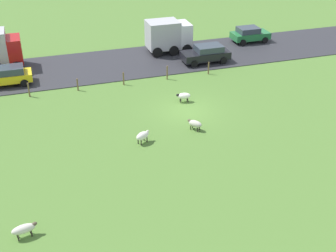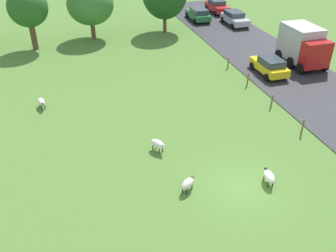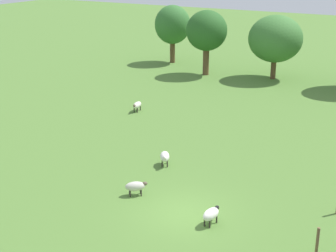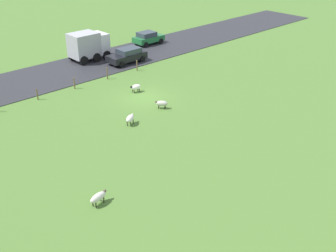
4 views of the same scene
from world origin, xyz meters
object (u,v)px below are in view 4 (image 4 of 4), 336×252
at_px(sheep_2, 98,197).
at_px(sheep_3, 130,118).
at_px(sheep_1, 136,87).
at_px(truck_0, 88,45).
at_px(sheep_0, 162,103).
at_px(car_1, 127,55).
at_px(car_5, 148,38).

bearing_deg(sheep_2, sheep_3, -48.73).
relative_size(sheep_1, truck_0, 0.27).
xyz_separation_m(sheep_0, sheep_1, (4.39, -0.74, 0.02)).
bearing_deg(sheep_3, sheep_2, 131.27).
xyz_separation_m(truck_0, car_1, (-3.75, -2.53, -0.85)).
bearing_deg(sheep_2, car_5, -45.62).
distance_m(truck_0, car_5, 9.10).
height_order(sheep_3, truck_0, truck_0).
xyz_separation_m(sheep_0, sheep_3, (-0.57, 3.87, 0.05)).
relative_size(sheep_2, car_1, 0.29).
relative_size(sheep_1, sheep_3, 1.03).
height_order(truck_0, car_1, truck_0).
bearing_deg(truck_0, car_5, -87.98).
distance_m(sheep_1, car_5, 16.08).
bearing_deg(car_5, sheep_3, 135.77).
distance_m(sheep_0, car_1, 12.97).
bearing_deg(sheep_1, sheep_0, 170.48).
height_order(sheep_0, car_5, car_5).
relative_size(sheep_1, car_1, 0.26).
bearing_deg(car_5, sheep_1, 135.21).
bearing_deg(sheep_2, car_1, -41.92).
relative_size(sheep_3, car_1, 0.25).
bearing_deg(sheep_2, truck_0, -32.61).
bearing_deg(car_1, sheep_3, 142.60).
distance_m(sheep_1, car_1, 8.78).
distance_m(sheep_3, truck_0, 17.50).
bearing_deg(sheep_0, car_1, -25.27).
relative_size(sheep_2, truck_0, 0.31).
xyz_separation_m(sheep_1, truck_0, (11.09, -2.27, 1.23)).
bearing_deg(sheep_2, sheep_0, -57.61).
bearing_deg(car_5, sheep_2, 134.38).
height_order(sheep_2, car_1, car_1).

